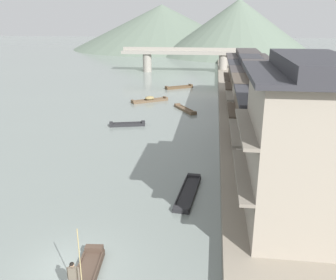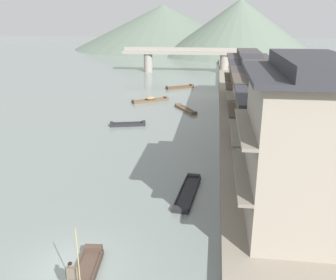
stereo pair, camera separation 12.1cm
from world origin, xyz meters
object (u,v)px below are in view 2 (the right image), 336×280
boat_midriver_drifting (180,87)px  stone_bridge (186,56)px  boat_moored_second (150,100)px  house_waterfront_end (247,74)px  boat_moored_third (188,193)px  house_waterfront_narrow (254,93)px  house_waterfront_tall (261,106)px  house_waterfront_nearest (304,146)px  boat_moored_nearest (186,109)px  boat_moored_far (128,124)px  house_waterfront_far (249,83)px  boatman_person (72,274)px  house_waterfront_second (280,128)px

boat_midriver_drifting → stone_bridge: (-0.57, 18.07, 3.16)m
boat_moored_second → house_waterfront_end: size_ratio=0.59×
boat_moored_second → boat_moored_third: (7.33, -27.24, -0.14)m
boat_moored_third → house_waterfront_narrow: house_waterfront_narrow is taller
house_waterfront_tall → house_waterfront_nearest: bearing=-87.8°
house_waterfront_nearest → house_waterfront_end: bearing=90.6°
boat_moored_second → boat_midriver_drifting: 10.88m
boat_moored_nearest → boat_midriver_drifting: (-2.21, 14.85, 0.03)m
boat_moored_far → house_waterfront_far: bearing=26.9°
house_waterfront_far → boatman_person: bearing=-105.9°
boat_moored_nearest → boatman_person: bearing=-93.0°
house_waterfront_nearest → house_waterfront_tall: (-0.54, 14.10, -1.28)m
boat_moored_third → boat_midriver_drifting: size_ratio=1.20×
boat_moored_third → house_waterfront_narrow: size_ratio=0.88×
boat_moored_nearest → house_waterfront_far: (7.53, -0.83, 3.65)m
boat_moored_far → boat_midriver_drifting: bearing=81.3°
stone_bridge → boat_moored_third: bearing=-85.0°
house_waterfront_narrow → house_waterfront_far: size_ratio=1.00×
boat_moored_third → house_waterfront_nearest: bearing=-32.8°
boat_moored_third → boat_moored_far: (-7.70, 15.31, 0.03)m
house_waterfront_second → house_waterfront_tall: (-0.61, 6.64, 0.01)m
house_waterfront_narrow → boatman_person: bearing=-109.1°
house_waterfront_nearest → house_waterfront_end: size_ratio=1.06×
boat_midriver_drifting → house_waterfront_tall: bearing=-70.3°
house_waterfront_narrow → boat_moored_third: bearing=-108.7°
boat_moored_nearest → boat_moored_far: size_ratio=1.19×
boat_moored_far → house_waterfront_narrow: house_waterfront_narrow is taller
house_waterfront_narrow → stone_bridge: house_waterfront_narrow is taller
boat_moored_second → house_waterfront_tall: (12.88, -17.06, 3.52)m
house_waterfront_nearest → house_waterfront_narrow: (-0.61, 20.10, -1.27)m
boatman_person → house_waterfront_nearest: bearing=33.8°
boat_moored_second → boat_moored_third: boat_moored_second is taller
boat_moored_second → house_waterfront_nearest: house_waterfront_nearest is taller
house_waterfront_second → boat_midriver_drifting: bearing=107.0°
boat_moored_second → house_waterfront_narrow: size_ratio=0.80×
boatman_person → boat_moored_nearest: boatman_person is taller
house_waterfront_nearest → house_waterfront_narrow: 20.15m
boatman_person → boat_moored_third: boatman_person is taller
house_waterfront_end → boat_moored_second: bearing=-172.0°
house_waterfront_narrow → house_waterfront_far: same height
boat_moored_nearest → stone_bridge: stone_bridge is taller
boat_moored_third → boat_midriver_drifting: boat_midriver_drifting is taller
boat_moored_nearest → house_waterfront_second: house_waterfront_second is taller
house_waterfront_tall → stone_bridge: size_ratio=0.24×
house_waterfront_nearest → house_waterfront_tall: 14.17m
boat_moored_second → boat_moored_far: 11.94m
boat_moored_third → stone_bridge: bearing=95.0°
boat_moored_second → house_waterfront_narrow: bearing=-40.8°
house_waterfront_far → boat_moored_far: bearing=-153.1°
house_waterfront_far → boat_midriver_drifting: bearing=121.8°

